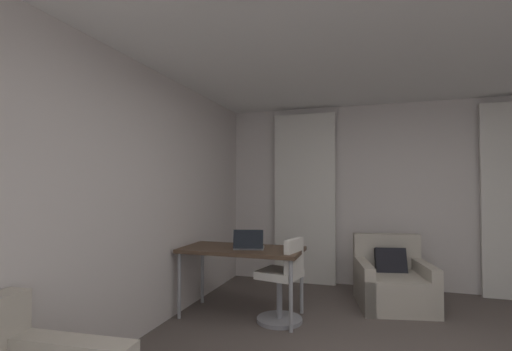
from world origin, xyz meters
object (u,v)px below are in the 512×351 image
desk (242,254)px  laptop (249,245)px  armchair (393,283)px  desk_chair (283,285)px

desk → laptop: 0.16m
armchair → desk: size_ratio=0.74×
armchair → desk_chair: bearing=-141.1°
desk_chair → laptop: laptop is taller
armchair → desk_chair: (-1.13, -0.91, 0.13)m
desk → armchair: bearing=28.1°
desk_chair → laptop: 0.55m
desk_chair → laptop: size_ratio=2.39×
armchair → desk_chair: desk_chair is taller
armchair → laptop: (-1.50, -0.91, 0.52)m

